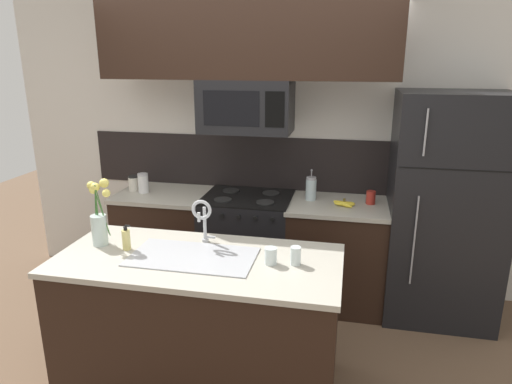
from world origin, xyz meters
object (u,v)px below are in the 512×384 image
Objects in this scene: storage_jar_medium at (143,183)px; spare_glass at (296,256)px; refrigerator at (444,209)px; coffee_tin at (371,197)px; sink_faucet at (202,215)px; stove_range at (248,246)px; banana_bunch at (344,204)px; dish_soap_bottle at (126,239)px; drinking_glass at (271,256)px; french_press at (311,189)px; flower_vase at (99,221)px; microwave at (246,106)px.

spare_glass is (1.52, -1.19, -0.03)m from storage_jar_medium.
refrigerator reaches higher than coffee_tin.
sink_faucet is (-1.09, -1.09, 0.14)m from coffee_tin.
banana_bunch is (0.82, -0.06, 0.47)m from stove_range.
dish_soap_bottle reaches higher than spare_glass.
refrigerator is 18.16× the size of drinking_glass.
sink_faucet is at bearing 21.97° from dish_soap_bottle.
drinking_glass is (1.37, -1.21, -0.04)m from storage_jar_medium.
french_press is 2.64× the size of drinking_glass.
coffee_tin is at bearing 35.28° from flower_vase.
stove_range is 0.51× the size of refrigerator.
refrigerator is 10.50× the size of storage_jar_medium.
microwave is 1.27m from coffee_tin.
refrigerator is at bearing 5.83° from banana_bunch.
banana_bunch is 0.24m from coffee_tin.
drinking_glass is (-0.40, -1.18, 0.03)m from banana_bunch.
french_press is at bearing 6.35° from stove_range.
refrigerator is 1.73m from drinking_glass.
flower_vase is at bearing -152.54° from refrigerator.
storage_jar_medium is at bearing -177.71° from coffee_tin.
microwave reaches higher than coffee_tin.
sink_faucet is at bearing -131.79° from banana_bunch.
dish_soap_bottle reaches higher than banana_bunch.
french_press is 0.50m from coffee_tin.
sink_faucet is at bearing -48.57° from storage_jar_medium.
microwave is 2.79× the size of french_press.
dish_soap_bottle reaches higher than coffee_tin.
refrigerator is 1.07m from french_press.
dish_soap_bottle is 1.63× the size of drinking_glass.
storage_jar_medium is 1.59× the size of coffee_tin.
storage_jar_medium is 0.57× the size of sink_faucet.
dish_soap_bottle is at bearing 178.80° from drinking_glass.
french_press reaches higher than coffee_tin.
drinking_glass is 0.23× the size of flower_vase.
dish_soap_bottle is at bearing -129.10° from french_press.
stove_range is 1.44m from spare_glass.
storage_jar_medium reaches higher than dish_soap_bottle.
french_press is at bearing 91.34° from spare_glass.
spare_glass is at bearing -110.12° from coffee_tin.
french_press reaches higher than dish_soap_bottle.
dish_soap_bottle is at bearing -112.34° from stove_range.
refrigerator is at bearing 27.46° from flower_vase.
storage_jar_medium is 1.49m from french_press.
spare_glass is 0.25× the size of flower_vase.
stove_range is at bearing 90.16° from microwave.
french_press is 2.43× the size of coffee_tin.
stove_range is 8.44× the size of spare_glass.
spare_glass is at bearing -1.79° from flower_vase.
microwave reaches higher than sink_faucet.
flower_vase is (-1.74, -1.23, 0.11)m from coffee_tin.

